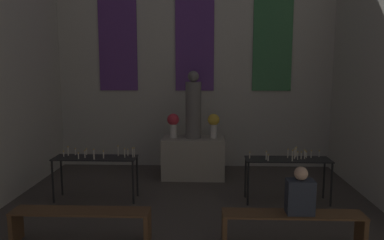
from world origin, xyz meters
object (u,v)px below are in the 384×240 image
at_px(pew_back_left, 81,219).
at_px(pew_back_right, 293,222).
at_px(person_seated, 300,194).
at_px(candle_rack_left, 96,162).
at_px(altar, 193,158).
at_px(candle_rack_right, 288,164).
at_px(flower_vase_left, 173,123).
at_px(statue, 193,107).
at_px(flower_vase_right, 214,123).

distance_m(pew_back_left, pew_back_right, 2.89).
bearing_deg(person_seated, candle_rack_left, 152.33).
height_order(altar, candle_rack_left, candle_rack_left).
relative_size(candle_rack_right, pew_back_right, 0.79).
relative_size(flower_vase_left, pew_back_left, 0.28).
relative_size(flower_vase_left, pew_back_right, 0.28).
xyz_separation_m(statue, candle_rack_right, (1.74, -1.46, -0.85)).
xyz_separation_m(statue, person_seated, (1.53, -3.17, -0.81)).
distance_m(statue, candle_rack_right, 2.43).
bearing_deg(pew_back_left, person_seated, 0.00).
height_order(altar, flower_vase_left, flower_vase_left).
height_order(statue, candle_rack_right, statue).
bearing_deg(flower_vase_left, statue, 0.00).
xyz_separation_m(altar, candle_rack_right, (1.74, -1.46, 0.26)).
xyz_separation_m(flower_vase_right, candle_rack_right, (1.30, -1.46, -0.51)).
height_order(candle_rack_right, person_seated, person_seated).
xyz_separation_m(flower_vase_left, pew_back_left, (-1.01, -3.17, -0.88)).
bearing_deg(pew_back_left, pew_back_right, 0.00).
distance_m(altar, candle_rack_left, 2.28).
relative_size(flower_vase_left, person_seated, 0.83).
xyz_separation_m(flower_vase_right, candle_rack_left, (-2.17, -1.46, -0.51)).
distance_m(candle_rack_right, pew_back_right, 1.77).
distance_m(statue, person_seated, 3.62).
bearing_deg(flower_vase_left, candle_rack_left, -131.52).
bearing_deg(flower_vase_right, flower_vase_left, 180.00).
bearing_deg(pew_back_left, flower_vase_right, 59.28).
bearing_deg(altar, pew_back_right, -65.49).
bearing_deg(altar, statue, 0.00).
bearing_deg(person_seated, altar, 115.75).
relative_size(statue, flower_vase_left, 2.73).
distance_m(flower_vase_right, candle_rack_left, 2.67).
relative_size(candle_rack_left, person_seated, 2.33).
bearing_deg(flower_vase_right, pew_back_right, -72.37).
bearing_deg(altar, pew_back_left, -114.51).
height_order(statue, flower_vase_right, statue).
height_order(altar, pew_back_left, altar).
bearing_deg(statue, altar, 0.00).
relative_size(flower_vase_left, candle_rack_right, 0.36).
bearing_deg(person_seated, statue, 115.75).
height_order(flower_vase_right, person_seated, flower_vase_right).
bearing_deg(flower_vase_left, candle_rack_right, -33.87).
height_order(flower_vase_right, candle_rack_right, flower_vase_right).
xyz_separation_m(altar, pew_back_left, (-1.45, -3.17, -0.10)).
bearing_deg(statue, flower_vase_left, 180.00).
height_order(pew_back_left, person_seated, person_seated).
bearing_deg(pew_back_left, candle_rack_right, 28.22).
bearing_deg(candle_rack_right, flower_vase_left, 146.13).
distance_m(pew_back_left, person_seated, 3.01).
xyz_separation_m(altar, person_seated, (1.53, -3.17, 0.30)).
xyz_separation_m(candle_rack_left, pew_back_right, (3.18, -1.71, -0.37)).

